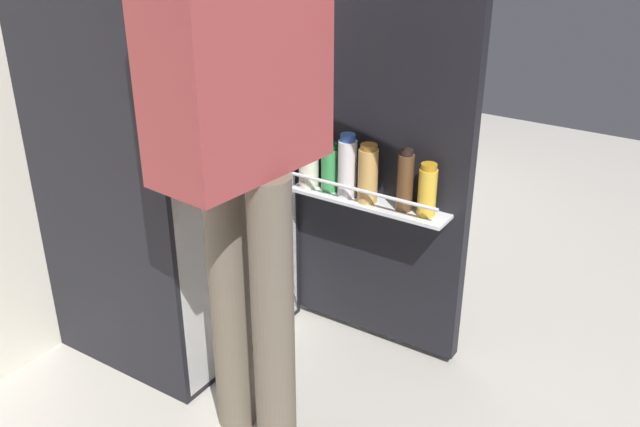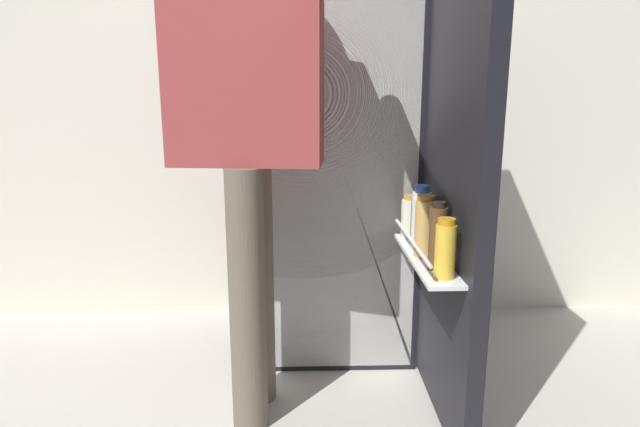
# 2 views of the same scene
# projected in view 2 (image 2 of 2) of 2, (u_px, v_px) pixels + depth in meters

# --- Properties ---
(ground_plane) EXTENTS (6.43, 6.43, 0.00)m
(ground_plane) POSITION_uv_depth(u_px,v_px,m) (339.00, 405.00, 1.93)
(ground_plane) COLOR #B7B2A8
(kitchen_wall) EXTENTS (4.40, 0.10, 2.54)m
(kitchen_wall) POSITION_uv_depth(u_px,v_px,m) (329.00, 59.00, 2.56)
(kitchen_wall) COLOR silver
(kitchen_wall) RESTS_ON ground_plane
(refrigerator) EXTENTS (0.71, 1.28, 1.81)m
(refrigerator) POSITION_uv_depth(u_px,v_px,m) (339.00, 144.00, 2.23)
(refrigerator) COLOR black
(refrigerator) RESTS_ON ground_plane
(person) EXTENTS (0.59, 0.84, 1.77)m
(person) POSITION_uv_depth(u_px,v_px,m) (250.00, 102.00, 1.67)
(person) COLOR #665B4C
(person) RESTS_ON ground_plane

